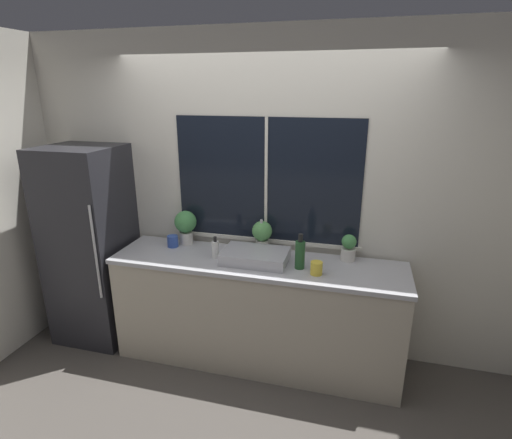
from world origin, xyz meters
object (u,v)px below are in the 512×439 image
(potted_plant_center, at_px, (262,234))
(mug_yellow, at_px, (316,268))
(bottle_tall, at_px, (300,254))
(refrigerator, at_px, (92,245))
(sink, at_px, (255,256))
(mug_blue, at_px, (173,241))
(soap_bottle, at_px, (215,249))
(potted_plant_right, at_px, (349,247))
(potted_plant_left, at_px, (186,224))

(potted_plant_center, relative_size, mug_yellow, 2.69)
(potted_plant_center, height_order, bottle_tall, bottle_tall)
(refrigerator, height_order, potted_plant_center, refrigerator)
(sink, xyz_separation_m, bottle_tall, (0.36, -0.03, 0.07))
(potted_plant_center, relative_size, mug_blue, 2.68)
(mug_yellow, bearing_deg, mug_blue, 169.88)
(potted_plant_center, bearing_deg, soap_bottle, -145.16)
(potted_plant_right, bearing_deg, potted_plant_center, 180.00)
(refrigerator, height_order, potted_plant_right, refrigerator)
(potted_plant_right, height_order, mug_blue, potted_plant_right)
(potted_plant_left, bearing_deg, potted_plant_center, 0.00)
(potted_plant_left, distance_m, mug_yellow, 1.24)
(sink, bearing_deg, refrigerator, 178.69)
(potted_plant_center, xyz_separation_m, mug_blue, (-0.78, -0.10, -0.11))
(mug_yellow, bearing_deg, refrigerator, 175.95)
(mug_blue, bearing_deg, soap_bottle, -16.60)
(sink, relative_size, potted_plant_right, 2.39)
(potted_plant_right, bearing_deg, bottle_tall, -144.47)
(refrigerator, height_order, potted_plant_left, refrigerator)
(sink, relative_size, mug_yellow, 5.21)
(mug_blue, relative_size, mug_yellow, 1.00)
(mug_blue, bearing_deg, potted_plant_center, 7.25)
(sink, bearing_deg, mug_blue, 171.34)
(potted_plant_left, xyz_separation_m, potted_plant_center, (0.69, 0.00, -0.02))
(soap_bottle, height_order, mug_blue, soap_bottle)
(potted_plant_center, xyz_separation_m, mug_yellow, (0.50, -0.33, -0.11))
(potted_plant_left, distance_m, bottle_tall, 1.08)
(soap_bottle, bearing_deg, sink, 2.46)
(potted_plant_center, relative_size, soap_bottle, 1.47)
(potted_plant_right, relative_size, mug_blue, 2.17)
(refrigerator, relative_size, potted_plant_right, 8.26)
(refrigerator, height_order, soap_bottle, refrigerator)
(mug_yellow, bearing_deg, potted_plant_center, 146.75)
(sink, relative_size, potted_plant_center, 1.94)
(potted_plant_left, distance_m, potted_plant_center, 0.69)
(potted_plant_left, bearing_deg, refrigerator, -167.94)
(potted_plant_left, xyz_separation_m, bottle_tall, (1.05, -0.25, -0.06))
(potted_plant_left, distance_m, soap_bottle, 0.44)
(refrigerator, bearing_deg, mug_blue, 6.18)
(mug_yellow, bearing_deg, sink, 167.62)
(potted_plant_center, distance_m, mug_yellow, 0.60)
(sink, height_order, potted_plant_right, sink)
(refrigerator, height_order, sink, refrigerator)
(sink, height_order, mug_blue, sink)
(soap_bottle, bearing_deg, potted_plant_right, 12.48)
(bottle_tall, relative_size, mug_blue, 2.81)
(sink, xyz_separation_m, mug_blue, (-0.78, 0.12, 0.00))
(potted_plant_center, distance_m, bottle_tall, 0.44)
(soap_bottle, xyz_separation_m, mug_blue, (-0.44, 0.13, -0.03))
(refrigerator, xyz_separation_m, potted_plant_left, (0.85, 0.18, 0.21))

